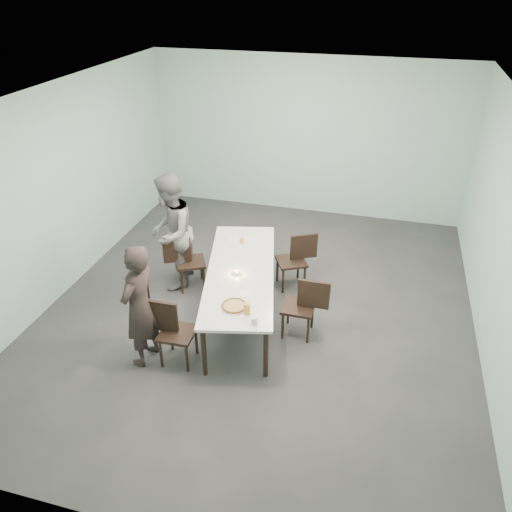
% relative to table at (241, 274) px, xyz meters
% --- Properties ---
extents(ground, '(7.00, 7.00, 0.00)m').
position_rel_table_xyz_m(ground, '(0.21, 0.24, -0.69)').
color(ground, '#333335').
rests_on(ground, ground).
extents(room_shell, '(6.02, 7.02, 3.01)m').
position_rel_table_xyz_m(room_shell, '(0.21, 0.24, 1.33)').
color(room_shell, '#AAD6CD').
rests_on(room_shell, ground).
extents(table, '(1.47, 2.74, 0.75)m').
position_rel_table_xyz_m(table, '(0.00, 0.00, 0.00)').
color(table, white).
rests_on(table, ground).
extents(chair_near_left, '(0.62, 0.43, 0.87)m').
position_rel_table_xyz_m(chair_near_left, '(-0.56, -1.12, -0.19)').
color(chair_near_left, black).
rests_on(chair_near_left, ground).
extents(chair_far_left, '(0.65, 0.57, 0.87)m').
position_rel_table_xyz_m(chair_far_left, '(-1.02, 0.47, -0.19)').
color(chair_far_left, black).
rests_on(chair_far_left, ground).
extents(chair_near_right, '(0.61, 0.42, 0.87)m').
position_rel_table_xyz_m(chair_near_right, '(0.93, -0.19, -0.19)').
color(chair_near_right, black).
rests_on(chair_near_right, ground).
extents(chair_far_right, '(0.65, 0.57, 0.87)m').
position_rel_table_xyz_m(chair_far_right, '(0.60, 0.97, -0.19)').
color(chair_far_right, black).
rests_on(chair_far_right, ground).
extents(diner_near, '(0.46, 0.64, 1.63)m').
position_rel_table_xyz_m(diner_near, '(-0.91, -1.20, 0.12)').
color(diner_near, black).
rests_on(diner_near, ground).
extents(diner_far, '(0.80, 0.96, 1.80)m').
position_rel_table_xyz_m(diner_far, '(-1.24, 0.51, 0.21)').
color(diner_far, slate).
rests_on(diner_far, ground).
extents(pizza, '(0.34, 0.34, 0.04)m').
position_rel_table_xyz_m(pizza, '(0.17, -0.83, 0.08)').
color(pizza, white).
rests_on(pizza, table).
extents(side_plate, '(0.18, 0.18, 0.01)m').
position_rel_table_xyz_m(side_plate, '(0.23, -0.52, 0.06)').
color(side_plate, white).
rests_on(side_plate, table).
extents(beer_glass, '(0.08, 0.08, 0.15)m').
position_rel_table_xyz_m(beer_glass, '(0.35, -0.92, 0.13)').
color(beer_glass, gold).
rests_on(beer_glass, table).
extents(water_tumbler, '(0.08, 0.08, 0.09)m').
position_rel_table_xyz_m(water_tumbler, '(0.49, -1.07, 0.10)').
color(water_tumbler, silver).
rests_on(water_tumbler, table).
extents(tealight, '(0.06, 0.06, 0.05)m').
position_rel_table_xyz_m(tealight, '(-0.02, -0.11, 0.08)').
color(tealight, silver).
rests_on(tealight, table).
extents(amber_tumbler, '(0.07, 0.07, 0.08)m').
position_rel_table_xyz_m(amber_tumbler, '(-0.20, 0.75, 0.10)').
color(amber_tumbler, gold).
rests_on(amber_tumbler, table).
extents(menu, '(0.34, 0.28, 0.01)m').
position_rel_table_xyz_m(menu, '(-0.27, 0.81, 0.06)').
color(menu, silver).
rests_on(menu, table).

